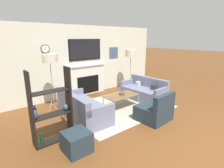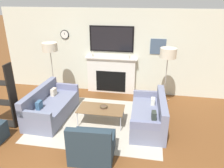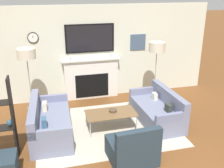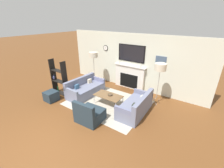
{
  "view_description": "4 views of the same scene",
  "coord_description": "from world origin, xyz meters",
  "px_view_note": "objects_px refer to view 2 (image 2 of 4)",
  "views": [
    {
      "loc": [
        -3.55,
        -1.16,
        2.23
      ],
      "look_at": [
        -0.06,
        3.11,
        0.77
      ],
      "focal_mm": 28.0,
      "sensor_mm": 36.0,
      "label": 1
    },
    {
      "loc": [
        1.2,
        -1.88,
        3.09
      ],
      "look_at": [
        0.25,
        3.53,
        0.81
      ],
      "focal_mm": 35.0,
      "sensor_mm": 36.0,
      "label": 2
    },
    {
      "loc": [
        -1.25,
        -2.43,
        3.18
      ],
      "look_at": [
        0.22,
        3.22,
        0.98
      ],
      "focal_mm": 42.0,
      "sensor_mm": 36.0,
      "label": 3
    },
    {
      "loc": [
        3.29,
        -1.54,
        3.33
      ],
      "look_at": [
        0.11,
        3.06,
        0.85
      ],
      "focal_mm": 24.0,
      "sensor_mm": 36.0,
      "label": 4
    }
  ],
  "objects_px": {
    "couch_left": "(51,107)",
    "floor_lamp_right": "(168,54)",
    "couch_right": "(150,116)",
    "armchair": "(92,146)",
    "coffee_table": "(101,109)",
    "floor_lamp_left": "(50,48)",
    "decorative_bowl": "(104,107)"
  },
  "relations": [
    {
      "from": "couch_left",
      "to": "couch_right",
      "type": "distance_m",
      "value": 2.62
    },
    {
      "from": "couch_left",
      "to": "decorative_bowl",
      "type": "bearing_deg",
      "value": -1.8
    },
    {
      "from": "decorative_bowl",
      "to": "floor_lamp_left",
      "type": "relative_size",
      "value": 0.11
    },
    {
      "from": "couch_left",
      "to": "floor_lamp_left",
      "type": "height_order",
      "value": "floor_lamp_left"
    },
    {
      "from": "couch_left",
      "to": "floor_lamp_right",
      "type": "bearing_deg",
      "value": 20.54
    },
    {
      "from": "coffee_table",
      "to": "floor_lamp_right",
      "type": "relative_size",
      "value": 0.66
    },
    {
      "from": "decorative_bowl",
      "to": "floor_lamp_right",
      "type": "bearing_deg",
      "value": 37.17
    },
    {
      "from": "coffee_table",
      "to": "couch_left",
      "type": "bearing_deg",
      "value": 176.25
    },
    {
      "from": "floor_lamp_left",
      "to": "coffee_table",
      "type": "bearing_deg",
      "value": -34.23
    },
    {
      "from": "couch_left",
      "to": "armchair",
      "type": "distance_m",
      "value": 2.02
    },
    {
      "from": "armchair",
      "to": "coffee_table",
      "type": "xyz_separation_m",
      "value": [
        -0.1,
        1.26,
        0.13
      ]
    },
    {
      "from": "couch_right",
      "to": "floor_lamp_left",
      "type": "distance_m",
      "value": 3.48
    },
    {
      "from": "couch_right",
      "to": "couch_left",
      "type": "bearing_deg",
      "value": 179.99
    },
    {
      "from": "armchair",
      "to": "decorative_bowl",
      "type": "distance_m",
      "value": 1.32
    },
    {
      "from": "couch_right",
      "to": "armchair",
      "type": "relative_size",
      "value": 1.89
    },
    {
      "from": "coffee_table",
      "to": "decorative_bowl",
      "type": "height_order",
      "value": "decorative_bowl"
    },
    {
      "from": "floor_lamp_left",
      "to": "armchair",
      "type": "bearing_deg",
      "value": -52.69
    },
    {
      "from": "floor_lamp_left",
      "to": "floor_lamp_right",
      "type": "height_order",
      "value": "floor_lamp_left"
    },
    {
      "from": "floor_lamp_left",
      "to": "floor_lamp_right",
      "type": "bearing_deg",
      "value": 0.0
    },
    {
      "from": "couch_right",
      "to": "armchair",
      "type": "xyz_separation_m",
      "value": [
        -1.12,
        -1.35,
        -0.01
      ]
    },
    {
      "from": "couch_left",
      "to": "coffee_table",
      "type": "xyz_separation_m",
      "value": [
        1.4,
        -0.09,
        0.11
      ]
    },
    {
      "from": "couch_right",
      "to": "floor_lamp_right",
      "type": "xyz_separation_m",
      "value": [
        0.39,
        1.13,
        1.31
      ]
    },
    {
      "from": "coffee_table",
      "to": "floor_lamp_left",
      "type": "distance_m",
      "value": 2.49
    },
    {
      "from": "armchair",
      "to": "coffee_table",
      "type": "distance_m",
      "value": 1.27
    },
    {
      "from": "armchair",
      "to": "floor_lamp_left",
      "type": "bearing_deg",
      "value": 127.31
    },
    {
      "from": "couch_right",
      "to": "armchair",
      "type": "height_order",
      "value": "armchair"
    },
    {
      "from": "couch_left",
      "to": "floor_lamp_right",
      "type": "distance_m",
      "value": 3.47
    },
    {
      "from": "coffee_table",
      "to": "decorative_bowl",
      "type": "relative_size",
      "value": 6.01
    },
    {
      "from": "armchair",
      "to": "floor_lamp_right",
      "type": "relative_size",
      "value": 0.51
    },
    {
      "from": "coffee_table",
      "to": "decorative_bowl",
      "type": "xyz_separation_m",
      "value": [
        0.06,
        0.05,
        0.06
      ]
    },
    {
      "from": "decorative_bowl",
      "to": "armchair",
      "type": "bearing_deg",
      "value": -88.25
    },
    {
      "from": "couch_right",
      "to": "floor_lamp_right",
      "type": "relative_size",
      "value": 0.97
    }
  ]
}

